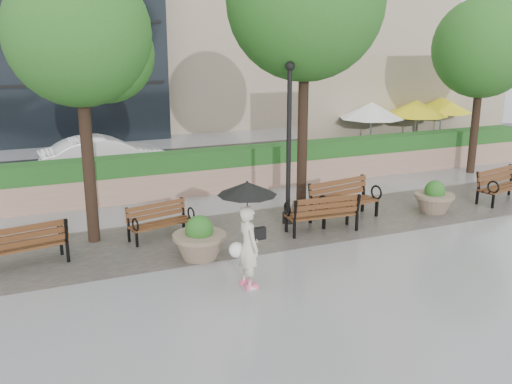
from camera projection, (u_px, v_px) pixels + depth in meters
name	position (u px, v px, depth m)	size (l,w,h in m)	color
ground	(336.00, 270.00, 12.00)	(100.00, 100.00, 0.00)	gray
cobble_strip	(276.00, 227.00, 14.66)	(28.00, 3.20, 0.01)	#383330
hedge_wall	(222.00, 170.00, 18.03)	(24.00, 0.80, 1.35)	#A67D6B
cafe_wall	(410.00, 104.00, 23.95)	(10.00, 0.60, 4.00)	tan
cafe_hedge	(432.00, 151.00, 22.22)	(8.00, 0.50, 0.90)	#1E4517
asphalt_street	(187.00, 165.00, 21.75)	(40.00, 7.00, 0.00)	black
bench_0	(22.00, 254.00, 12.06)	(1.95, 1.05, 0.99)	#582E19
bench_1	(161.00, 228.00, 13.82)	(1.66, 0.97, 0.84)	#582E19
bench_2	(322.00, 221.00, 14.27)	(1.85, 0.83, 0.97)	#582E19
bench_3	(344.00, 209.00, 15.20)	(2.06, 1.11, 1.05)	#582E19
bench_4	(502.00, 192.00, 16.90)	(1.91, 1.11, 0.97)	#582E19
planter_left	(200.00, 242.00, 12.52)	(1.18, 1.18, 0.99)	#7F6B56
planter_right	(434.00, 200.00, 15.84)	(1.09, 1.09, 0.91)	#7F6B56
lamppost	(289.00, 155.00, 14.50)	(0.28, 0.28, 4.17)	black
tree_0	(85.00, 40.00, 12.59)	(3.32, 3.19, 6.40)	black
tree_1	(309.00, 7.00, 14.99)	(4.18, 4.18, 7.74)	black
tree_2	(484.00, 51.00, 19.61)	(3.50, 3.41, 6.09)	black
patio_umb_white	(372.00, 111.00, 21.90)	(2.50, 2.50, 2.30)	black
patio_umb_yellow_a	(417.00, 108.00, 22.61)	(2.50, 2.50, 2.30)	black
patio_umb_yellow_b	(442.00, 105.00, 23.70)	(2.50, 2.50, 2.30)	black
car_right	(106.00, 157.00, 19.75)	(1.52, 4.37, 1.44)	silver
pedestrian	(248.00, 224.00, 10.89)	(1.14, 1.14, 2.10)	beige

